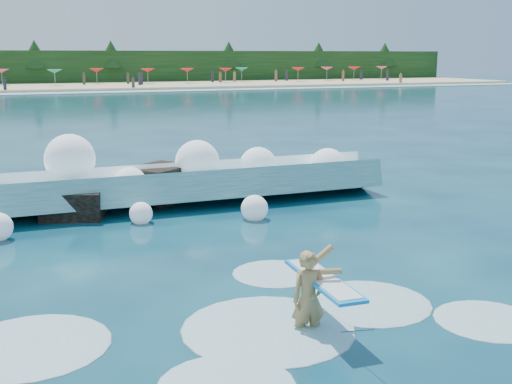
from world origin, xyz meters
The scene contains 11 objects.
ground centered at (0.00, 0.00, 0.00)m, with size 200.00×200.00×0.00m, color #07273F.
beach centered at (0.00, 78.00, 0.20)m, with size 140.00×20.00×0.40m, color tan.
wet_band centered at (0.00, 67.00, 0.04)m, with size 140.00×5.00×0.08m, color silver.
treeline centered at (0.00, 88.00, 2.50)m, with size 140.00×4.00×5.00m, color black.
breaking_wave centered at (-1.46, 6.75, 0.52)m, with size 17.12×2.71×1.48m.
rock_cluster centered at (-2.67, 6.72, 0.40)m, with size 8.08×3.15×1.25m.
surfer_with_board centered at (0.50, -2.98, 0.58)m, with size 0.89×2.80×1.58m.
wave_spray centered at (-1.63, 6.69, 1.04)m, with size 15.35×4.38×2.21m.
surf_foam centered at (-0.29, -2.55, 0.00)m, with size 9.30×5.78×0.14m.
beach_umbrellas centered at (0.31, 79.85, 2.25)m, with size 112.94×6.44×0.50m.
beachgoers centered at (12.58, 74.90, 1.08)m, with size 92.67×14.00×1.93m.
Camera 1 is at (-3.91, -11.67, 4.35)m, focal length 45.00 mm.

